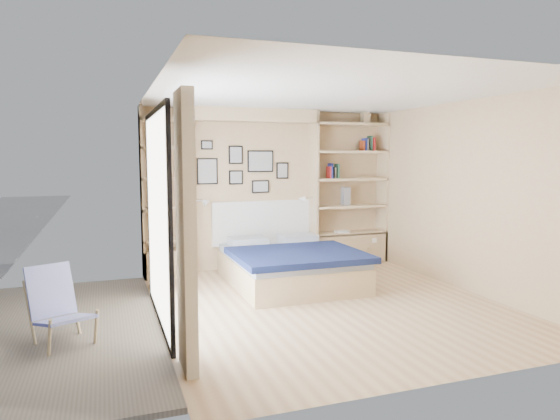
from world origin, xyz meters
name	(u,v)px	position (x,y,z in m)	size (l,w,h in m)	color
ground	(327,304)	(0.00, 0.00, 0.00)	(4.50, 4.50, 0.00)	tan
room_shell	(259,205)	(-0.39, 1.52, 1.08)	(4.50, 4.50, 4.50)	tan
bed	(289,264)	(-0.09, 1.09, 0.27)	(1.70, 2.21, 1.07)	tan
photo_gallery	(242,167)	(-0.45, 2.22, 1.60)	(1.48, 0.02, 0.82)	black
reading_lamps	(256,200)	(-0.30, 2.00, 1.10)	(1.92, 0.12, 0.15)	silver
shelf_decor	(335,161)	(1.08, 2.07, 1.69)	(3.53, 0.23, 2.03)	#A51E1E
deck_chair	(58,306)	(-2.95, -0.29, 0.35)	(0.70, 0.85, 0.74)	tan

